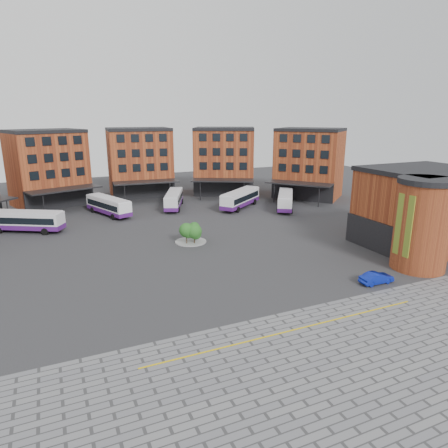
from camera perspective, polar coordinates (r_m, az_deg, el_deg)
name	(u,v)px	position (r m, az deg, el deg)	size (l,w,h in m)	color
ground	(209,274)	(45.26, -2.14, -7.22)	(160.00, 160.00, 0.00)	#28282B
paving_zone	(361,388)	(29.79, 19.00, -21.30)	(50.00, 22.00, 0.02)	slate
yellow_line	(293,330)	(34.94, 9.89, -14.68)	(26.00, 0.15, 0.02)	gold
main_building	(110,170)	(78.49, -16.03, 7.38)	(94.14, 42.48, 14.60)	#9C4622
east_building	(422,211)	(58.03, 26.42, 1.73)	(17.40, 15.40, 10.60)	#9C4622
tree_island	(192,232)	(55.48, -4.64, -1.12)	(4.40, 4.40, 3.01)	gray
bus_b	(25,221)	(67.78, -26.52, 0.42)	(11.32, 7.98, 3.24)	silver
bus_c	(108,206)	(73.87, -16.19, 2.55)	(6.55, 11.52, 3.20)	white
bus_d	(174,199)	(76.98, -7.17, 3.52)	(6.62, 11.18, 3.12)	silver
bus_e	(240,198)	(76.67, 2.36, 3.68)	(11.01, 9.50, 3.34)	white
bus_f	(285,200)	(76.59, 8.76, 3.42)	(8.32, 10.78, 3.16)	silver
blue_car	(376,278)	(45.72, 20.94, -7.21)	(1.32, 3.79, 1.25)	#0B1C99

